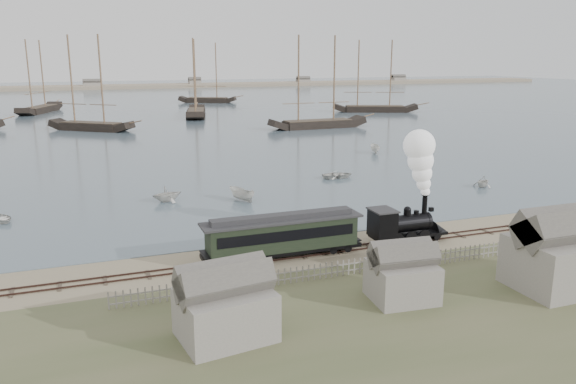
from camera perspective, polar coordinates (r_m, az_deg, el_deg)
name	(u,v)px	position (r m, az deg, el deg)	size (l,w,h in m)	color
ground	(304,246)	(47.14, 1.67, -5.53)	(600.00, 600.00, 0.00)	gray
harbor_water	(128,100)	(212.49, -15.94, 8.96)	(600.00, 336.00, 0.06)	#42545F
rail_track	(314,253)	(45.39, 2.62, -6.25)	(120.00, 1.80, 0.16)	#37231E
picket_fence_west	(254,289)	(38.97, -3.44, -9.78)	(19.00, 0.10, 1.20)	gray
picket_fence_east	(486,257)	(47.27, 19.51, -6.29)	(15.00, 0.10, 1.20)	gray
shed_left	(226,338)	(32.92, -6.31, -14.48)	(5.00, 4.00, 4.10)	gray
shed_mid	(401,299)	(38.04, 11.43, -10.65)	(4.00, 3.50, 3.60)	gray
shed_right	(556,288)	(43.21, 25.55, -8.75)	(6.00, 5.00, 5.10)	gray
far_spit	(114,89)	(292.16, -17.27, 10.00)	(500.00, 20.00, 1.80)	tan
locomotive	(418,193)	(48.54, 13.07, -0.09)	(7.39, 2.76, 9.21)	black
passenger_coach	(283,234)	(43.85, -0.55, -4.29)	(12.79, 2.47, 3.11)	black
beached_dinghy	(305,240)	(47.55, 1.76, -4.91)	(3.39, 2.42, 0.70)	silver
rowboat_0	(1,218)	(60.21, -27.15, -2.39)	(3.34, 2.39, 0.69)	silver
rowboat_1	(167,194)	(62.32, -12.21, -0.18)	(3.25, 2.81, 1.71)	silver
rowboat_2	(242,194)	(61.48, -4.74, -0.25)	(3.65, 1.37, 1.41)	silver
rowboat_3	(338,175)	(73.11, 5.08, 1.75)	(4.08, 2.92, 0.85)	silver
rowboat_4	(483,181)	(71.72, 19.18, 1.02)	(2.59, 2.23, 1.36)	silver
rowboat_5	(375,149)	(92.85, 8.82, 4.35)	(3.56, 1.34, 1.37)	silver
schooner_2	(88,83)	(126.61, -19.68, 10.41)	(19.22, 4.43, 20.00)	black
schooner_3	(195,78)	(149.80, -9.46, 11.39)	(22.05, 5.09, 20.00)	black
schooner_4	(318,82)	(123.93, 3.11, 11.12)	(22.14, 5.11, 20.00)	black
schooner_5	(376,76)	(162.26, 8.94, 11.57)	(23.66, 5.46, 20.00)	black
schooner_7	(37,76)	(173.04, -24.18, 10.68)	(21.97, 5.07, 20.00)	black
schooner_8	(206,73)	(194.76, -8.29, 11.91)	(19.37, 4.47, 20.00)	black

